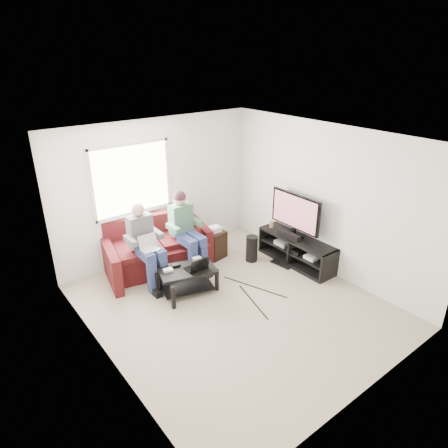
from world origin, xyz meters
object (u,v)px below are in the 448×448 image
at_px(sofa, 158,250).
at_px(coffee_table, 187,275).
at_px(tv_stand, 296,252).
at_px(subwoofer, 252,249).
at_px(end_table, 214,243).
at_px(tv, 295,213).

bearing_deg(sofa, coffee_table, -92.87).
relative_size(tv_stand, subwoofer, 3.12).
height_order(tv_stand, end_table, end_table).
height_order(tv_stand, tv, tv).
distance_m(sofa, subwoofer, 1.74).
xyz_separation_m(coffee_table, end_table, (1.08, 0.72, -0.05)).
bearing_deg(tv_stand, coffee_table, 169.27).
bearing_deg(coffee_table, tv_stand, -10.73).
relative_size(coffee_table, tv_stand, 0.65).
bearing_deg(subwoofer, tv, -38.63).
relative_size(coffee_table, subwoofer, 2.02).
distance_m(tv_stand, end_table, 1.54).
xyz_separation_m(sofa, subwoofer, (1.49, -0.89, -0.09)).
relative_size(sofa, coffee_table, 2.12).
xyz_separation_m(tv_stand, subwoofer, (-0.60, 0.57, 0.02)).
bearing_deg(end_table, sofa, 161.75).
bearing_deg(subwoofer, tv_stand, -43.94).
xyz_separation_m(coffee_table, tv_stand, (2.14, -0.40, -0.10)).
relative_size(sofa, tv_stand, 1.37).
distance_m(sofa, tv, 2.57).
bearing_deg(sofa, end_table, -18.25).
height_order(sofa, tv, tv).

